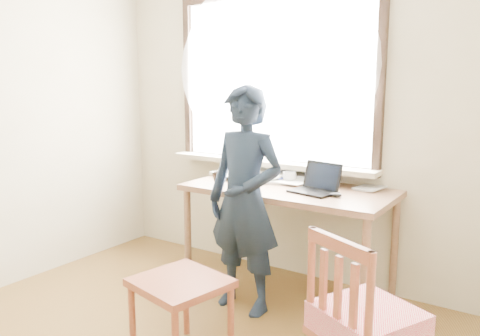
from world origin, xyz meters
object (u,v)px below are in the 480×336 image
Objects in this scene: laptop at (317,185)px; work_chair at (181,292)px; desk at (288,198)px; side_chair at (365,325)px; mug_white at (290,177)px; person at (245,200)px; mug_dark at (219,178)px.

laptop reaches higher than work_chair.
side_chair is (0.95, -1.07, -0.25)m from desk.
side_chair is at bearing 4.26° from work_chair.
work_chair is at bearing -105.87° from laptop.
mug_white is (-0.32, 0.20, -0.01)m from laptop.
laptop is 0.52m from person.
mug_white reaches higher than work_chair.
laptop is at bearing 124.73° from side_chair.
mug_white is at bearing 115.49° from desk.
work_chair is 0.83m from person.
person reaches higher than laptop.
mug_white is 0.12× the size of side_chair.
mug_dark is 0.06× the size of person.
desk is at bearing 21.27° from mug_dark.
desk is at bearing 86.28° from work_chair.
desk is at bearing 74.65° from person.
mug_dark is 0.44m from person.
laptop is at bearing 46.94° from person.
mug_dark is at bearing 114.15° from work_chair.
work_chair is 1.03m from side_chair.
mug_white is at bearing 87.04° from person.
laptop reaches higher than desk.
laptop is 0.63× the size of work_chair.
mug_dark is at bearing -158.73° from desk.
mug_white is at bearing 147.96° from laptop.
mug_dark is (-0.42, -0.36, 0.00)m from mug_white.
laptop is at bearing -8.67° from desk.
laptop is at bearing -32.04° from mug_white.
mug_white reaches higher than desk.
desk is 0.97× the size of person.
mug_white is 1.38m from work_chair.
person is (-0.05, 0.74, 0.37)m from work_chair.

